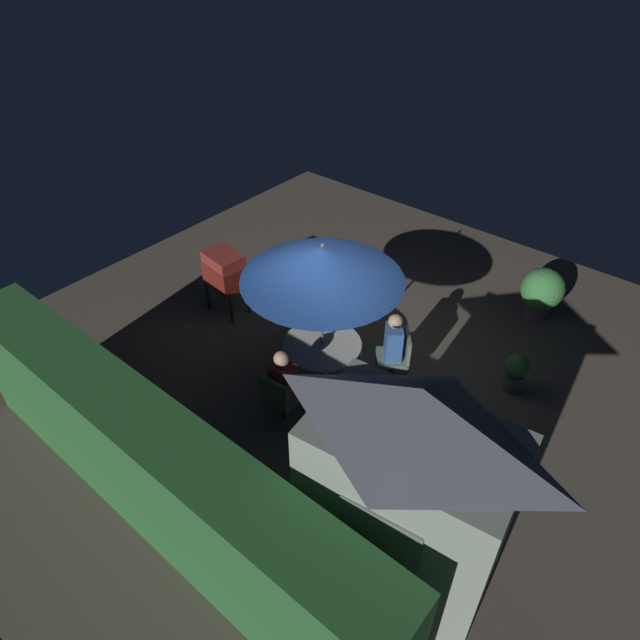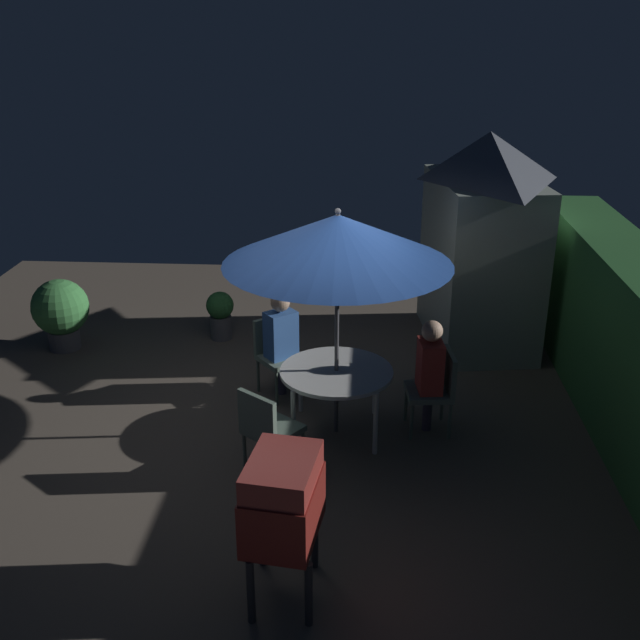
{
  "view_description": "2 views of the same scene",
  "coord_description": "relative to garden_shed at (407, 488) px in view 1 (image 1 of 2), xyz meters",
  "views": [
    {
      "loc": [
        -3.93,
        5.31,
        6.13
      ],
      "look_at": [
        0.2,
        0.34,
        1.06
      ],
      "focal_mm": 31.28,
      "sensor_mm": 36.0,
      "label": 1
    },
    {
      "loc": [
        7.01,
        0.7,
        4.14
      ],
      "look_at": [
        0.04,
        0.26,
        1.26
      ],
      "focal_mm": 41.85,
      "sensor_mm": 36.0,
      "label": 2
    }
  ],
  "objects": [
    {
      "name": "person_in_red",
      "position": [
        2.46,
        -0.82,
        -0.64
      ],
      "size": [
        0.36,
        0.27,
        1.26
      ],
      "color": "#CC3D33",
      "rests_on": "ground"
    },
    {
      "name": "bbq_grill",
      "position": [
        4.99,
        -2.07,
        -0.58
      ],
      "size": [
        0.76,
        0.59,
        1.2
      ],
      "color": "maroon",
      "rests_on": "ground"
    },
    {
      "name": "patio_umbrella",
      "position": [
        2.56,
        -1.79,
        0.7
      ],
      "size": [
        2.27,
        2.27,
        2.43
      ],
      "color": "#4C4C51",
      "rests_on": "ground"
    },
    {
      "name": "potted_plant_by_grill",
      "position": [
        0.19,
        -3.47,
        -1.05
      ],
      "size": [
        0.38,
        0.38,
        0.67
      ],
      "color": "#4C4C51",
      "rests_on": "ground"
    },
    {
      "name": "potted_plant_by_shed",
      "position": [
        0.65,
        -5.49,
        -0.88
      ],
      "size": [
        0.74,
        0.74,
        0.96
      ],
      "color": "#4C4C51",
      "rests_on": "ground"
    },
    {
      "name": "hedge_backdrop",
      "position": [
        2.48,
        1.29,
        -0.51
      ],
      "size": [
        6.65,
        0.76,
        1.82
      ],
      "color": "#28602D",
      "rests_on": "ground"
    },
    {
      "name": "chair_toward_hedge",
      "position": [
        3.39,
        -2.41,
        -0.9
      ],
      "size": [
        0.65,
        0.65,
        0.9
      ],
      "color": "slate",
      "rests_on": "ground"
    },
    {
      "name": "patio_table",
      "position": [
        2.56,
        -1.79,
        -0.76
      ],
      "size": [
        1.18,
        1.18,
        0.73
      ],
      "color": "white",
      "rests_on": "ground"
    },
    {
      "name": "chair_near_shed",
      "position": [
        2.45,
        -0.73,
        -0.9
      ],
      "size": [
        0.51,
        0.51,
        0.9
      ],
      "color": "slate",
      "rests_on": "ground"
    },
    {
      "name": "garden_shed",
      "position": [
        0.0,
        0.0,
        0.0
      ],
      "size": [
        2.23,
        1.54,
        2.8
      ],
      "color": "gray",
      "rests_on": "ground"
    },
    {
      "name": "chair_far_side",
      "position": [
        1.68,
        -2.51,
        -0.9
      ],
      "size": [
        0.65,
        0.65,
        0.9
      ],
      "color": "slate",
      "rests_on": "ground"
    },
    {
      "name": "person_in_blue",
      "position": [
        1.74,
        -2.46,
        -0.64
      ],
      "size": [
        0.4,
        0.42,
        1.26
      ],
      "color": "#3866B2",
      "rests_on": "ground"
    },
    {
      "name": "ground_plane",
      "position": [
        2.48,
        -2.21,
        -1.42
      ],
      "size": [
        11.0,
        11.0,
        0.0
      ],
      "primitive_type": "plane",
      "color": "brown"
    }
  ]
}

